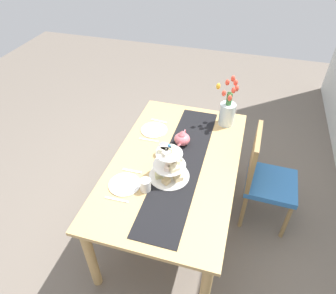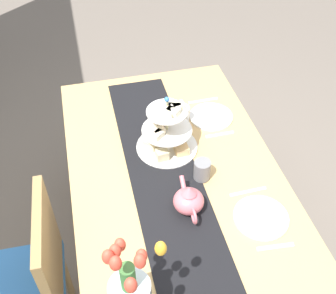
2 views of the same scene
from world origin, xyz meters
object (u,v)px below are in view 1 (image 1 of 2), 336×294
object	(u,v)px
mug_white_text	(145,185)
teapot	(182,139)
chair_left	(264,176)
dinner_plate_right	(125,184)
knife_left	(149,140)
tulip_vase	(227,110)
dining_table	(175,171)
fork_right	(132,171)
knife_right	(117,200)
dinner_plate_left	(154,130)
fork_left	(159,121)
tiered_cake_stand	(170,166)
mug_grey	(164,149)

from	to	relation	value
mug_white_text	teapot	bearing A→B (deg)	167.70
chair_left	dinner_plate_right	bearing A→B (deg)	-58.61
knife_left	mug_white_text	world-z (taller)	mug_white_text
tulip_vase	dining_table	bearing A→B (deg)	-26.26
tulip_vase	knife_left	xyz separation A→B (m)	(0.43, -0.59, -0.14)
fork_right	tulip_vase	bearing A→B (deg)	144.00
tulip_vase	knife_right	world-z (taller)	tulip_vase
dinner_plate_left	mug_white_text	size ratio (longest dim) A/B	2.42
dining_table	teapot	size ratio (longest dim) A/B	6.78
dining_table	chair_left	size ratio (longest dim) A/B	1.78
tulip_vase	fork_left	xyz separation A→B (m)	(0.14, -0.59, -0.14)
fork_right	knife_right	world-z (taller)	same
knife_left	dinner_plate_right	xyz separation A→B (m)	(0.53, 0.00, 0.00)
tiered_cake_stand	knife_right	size ratio (longest dim) A/B	1.79
teapot	mug_white_text	size ratio (longest dim) A/B	2.51
chair_left	mug_white_text	bearing A→B (deg)	-53.93
chair_left	tulip_vase	distance (m)	0.64
tulip_vase	dinner_plate_right	bearing A→B (deg)	-31.65
fork_left	mug_grey	distance (m)	0.46
chair_left	fork_right	size ratio (longest dim) A/B	6.07
teapot	mug_grey	bearing A→B (deg)	-33.82
dinner_plate_right	knife_left	bearing A→B (deg)	180.00
dinner_plate_left	fork_left	size ratio (longest dim) A/B	1.53
fork_right	mug_grey	bearing A→B (deg)	145.65
tulip_vase	mug_white_text	world-z (taller)	tulip_vase
dinner_plate_left	dinner_plate_right	xyz separation A→B (m)	(0.68, 0.00, 0.00)
fork_left	dinner_plate_left	bearing A→B (deg)	0.00
dining_table	fork_right	size ratio (longest dim) A/B	10.78
teapot	tulip_vase	world-z (taller)	tulip_vase
chair_left	dinner_plate_right	world-z (taller)	chair_left
tulip_vase	mug_white_text	bearing A→B (deg)	-24.19
fork_right	mug_white_text	distance (m)	0.22
chair_left	tulip_vase	world-z (taller)	tulip_vase
dinner_plate_left	knife_left	world-z (taller)	dinner_plate_left
chair_left	dinner_plate_right	size ratio (longest dim) A/B	3.96
teapot	fork_right	world-z (taller)	teapot
fork_left	knife_right	bearing A→B (deg)	0.00
chair_left	fork_left	bearing A→B (deg)	-102.38
knife_right	mug_grey	bearing A→B (deg)	162.24
teapot	knife_right	world-z (taller)	teapot
dinner_plate_left	mug_grey	bearing A→B (deg)	32.33
chair_left	mug_grey	xyz separation A→B (m)	(0.20, -0.82, 0.27)
dinner_plate_left	mug_grey	distance (m)	0.33
teapot	dinner_plate_left	bearing A→B (deg)	-112.23
knife_right	mug_grey	xyz separation A→B (m)	(-0.55, 0.17, 0.05)
mug_white_text	knife_right	bearing A→B (deg)	-47.93
knife_right	dining_table	bearing A→B (deg)	149.45
knife_left	mug_white_text	distance (m)	0.56
chair_left	fork_left	xyz separation A→B (m)	(-0.22, -0.99, 0.22)
tulip_vase	fork_right	bearing A→B (deg)	-36.00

